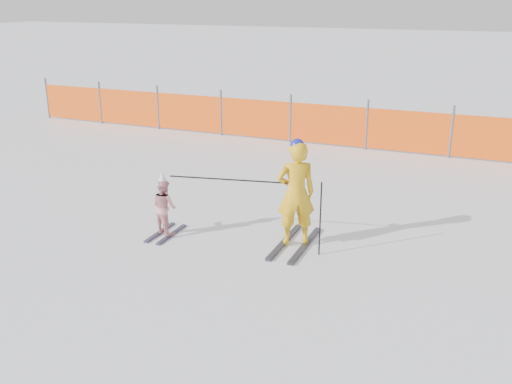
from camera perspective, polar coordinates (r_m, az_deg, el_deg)
ground at (r=8.12m, az=-1.37°, el=-7.76°), size 120.00×120.00×0.00m
adult at (r=8.59m, az=4.01°, el=-0.15°), size 0.70×1.42×1.69m
child at (r=9.19m, az=-9.18°, el=-1.37°), size 0.53×0.85×1.08m
ski_poles at (r=8.56m, az=0.60°, el=-0.22°), size 2.41×0.39×1.14m
safety_fence at (r=15.11m, az=1.88°, el=7.23°), size 15.26×0.06×1.25m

